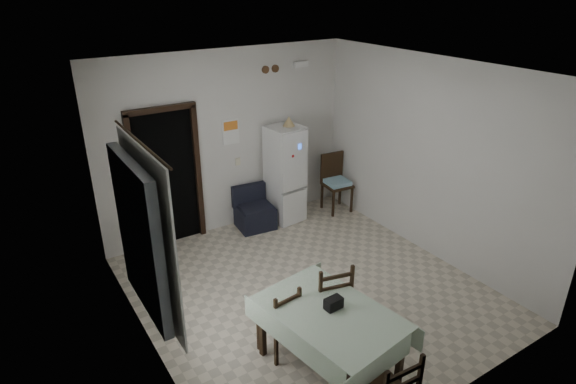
% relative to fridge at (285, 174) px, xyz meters
% --- Properties ---
extents(ground, '(4.50, 4.50, 0.00)m').
position_rel_fridge_xyz_m(ground, '(-0.87, -1.93, -0.82)').
color(ground, beige).
rests_on(ground, ground).
extents(ceiling, '(4.20, 4.50, 0.02)m').
position_rel_fridge_xyz_m(ceiling, '(-0.87, -1.93, 2.08)').
color(ceiling, white).
rests_on(ceiling, ground).
extents(wall_back, '(4.20, 0.02, 2.90)m').
position_rel_fridge_xyz_m(wall_back, '(-0.87, 0.32, 0.63)').
color(wall_back, silver).
rests_on(wall_back, ground).
extents(wall_front, '(4.20, 0.02, 2.90)m').
position_rel_fridge_xyz_m(wall_front, '(-0.87, -4.18, 0.63)').
color(wall_front, silver).
rests_on(wall_front, ground).
extents(wall_left, '(0.02, 4.50, 2.90)m').
position_rel_fridge_xyz_m(wall_left, '(-2.97, -1.93, 0.63)').
color(wall_left, silver).
rests_on(wall_left, ground).
extents(wall_right, '(0.02, 4.50, 2.90)m').
position_rel_fridge_xyz_m(wall_right, '(1.23, -1.93, 0.63)').
color(wall_right, silver).
rests_on(wall_right, ground).
extents(doorway, '(1.06, 0.52, 2.22)m').
position_rel_fridge_xyz_m(doorway, '(-1.92, 0.52, 0.24)').
color(doorway, black).
rests_on(doorway, ground).
extents(window_recess, '(0.10, 1.20, 1.60)m').
position_rel_fridge_xyz_m(window_recess, '(-3.02, -2.13, 0.73)').
color(window_recess, silver).
rests_on(window_recess, ground).
extents(curtain, '(0.02, 1.45, 1.85)m').
position_rel_fridge_xyz_m(curtain, '(-2.91, -2.13, 0.73)').
color(curtain, silver).
rests_on(curtain, ground).
extents(curtain_rod, '(0.02, 1.60, 0.02)m').
position_rel_fridge_xyz_m(curtain_rod, '(-2.90, -2.13, 1.68)').
color(curtain_rod, black).
rests_on(curtain_rod, ground).
extents(calendar, '(0.28, 0.02, 0.40)m').
position_rel_fridge_xyz_m(calendar, '(-0.82, 0.31, 0.80)').
color(calendar, white).
rests_on(calendar, ground).
extents(calendar_image, '(0.24, 0.01, 0.14)m').
position_rel_fridge_xyz_m(calendar_image, '(-0.82, 0.30, 0.90)').
color(calendar_image, orange).
rests_on(calendar_image, ground).
extents(light_switch, '(0.08, 0.02, 0.12)m').
position_rel_fridge_xyz_m(light_switch, '(-0.72, 0.31, 0.28)').
color(light_switch, beige).
rests_on(light_switch, ground).
extents(vent_left, '(0.12, 0.03, 0.12)m').
position_rel_fridge_xyz_m(vent_left, '(-0.17, 0.30, 1.70)').
color(vent_left, brown).
rests_on(vent_left, ground).
extents(vent_right, '(0.12, 0.03, 0.12)m').
position_rel_fridge_xyz_m(vent_right, '(0.01, 0.30, 1.70)').
color(vent_right, brown).
rests_on(vent_right, ground).
extents(emergency_light, '(0.25, 0.07, 0.09)m').
position_rel_fridge_xyz_m(emergency_light, '(0.48, 0.28, 1.73)').
color(emergency_light, white).
rests_on(emergency_light, ground).
extents(fridge, '(0.58, 0.58, 1.65)m').
position_rel_fridge_xyz_m(fridge, '(0.00, 0.00, 0.00)').
color(fridge, silver).
rests_on(fridge, ground).
extents(tan_cone, '(0.21, 0.21, 0.16)m').
position_rel_fridge_xyz_m(tan_cone, '(0.07, 0.00, 0.90)').
color(tan_cone, tan).
rests_on(tan_cone, fridge).
extents(navy_seat, '(0.64, 0.62, 0.70)m').
position_rel_fridge_xyz_m(navy_seat, '(-0.59, 0.00, -0.47)').
color(navy_seat, black).
rests_on(navy_seat, ground).
extents(corner_chair, '(0.49, 0.49, 1.03)m').
position_rel_fridge_xyz_m(corner_chair, '(0.95, -0.22, -0.31)').
color(corner_chair, black).
rests_on(corner_chair, ground).
extents(dining_table, '(1.16, 1.59, 0.76)m').
position_rel_fridge_xyz_m(dining_table, '(-1.52, -3.22, -0.44)').
color(dining_table, '#AFC7AA').
rests_on(dining_table, ground).
extents(black_bag, '(0.19, 0.12, 0.12)m').
position_rel_fridge_xyz_m(black_bag, '(-1.45, -3.20, -0.00)').
color(black_bag, black).
rests_on(black_bag, dining_table).
extents(dining_chair_far_left, '(0.41, 0.41, 0.87)m').
position_rel_fridge_xyz_m(dining_chair_far_left, '(-1.81, -2.70, -0.39)').
color(dining_chair_far_left, black).
rests_on(dining_chair_far_left, ground).
extents(dining_chair_far_right, '(0.52, 0.52, 1.01)m').
position_rel_fridge_xyz_m(dining_chair_far_right, '(-1.17, -2.76, -0.32)').
color(dining_chair_far_right, black).
rests_on(dining_chair_far_right, ground).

